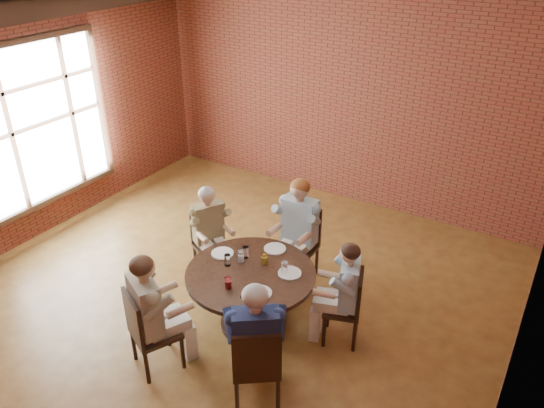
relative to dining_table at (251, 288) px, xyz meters
The scene contains 29 objects.
floor 0.77m from the dining_table, behind, with size 7.00×7.00×0.00m, color olive.
ceiling 2.93m from the dining_table, behind, with size 7.00×7.00×0.00m, color white.
wall_back 3.73m from the dining_table, 99.18° to the left, with size 7.00×7.00×0.00m, color brown.
wall_left 3.99m from the dining_table, behind, with size 7.00×7.00×0.00m, color brown.
wall_right 2.93m from the dining_table, ahead, with size 7.00×7.00×0.00m, color brown.
ceiling_beam 4.08m from the dining_table, behind, with size 0.22×6.90×0.26m, color black.
window 3.93m from the dining_table, behind, with size 0.10×2.16×2.36m.
dining_table is the anchor object (origin of this frame).
chair_a 1.10m from the dining_table, 18.62° to the left, with size 0.50×0.50×0.90m.
diner_a 1.03m from the dining_table, 18.62° to the left, with size 0.48×0.60×1.26m, color teal, non-canonical shape.
chair_b 1.18m from the dining_table, 90.82° to the left, with size 0.47×0.47×0.98m.
diner_b 1.10m from the dining_table, 90.82° to the left, with size 0.57×0.70×1.40m, color #9DB8C8, non-canonical shape.
chair_c 1.21m from the dining_table, 150.57° to the left, with size 0.54×0.54×0.91m.
diner_c 1.14m from the dining_table, 150.57° to the left, with size 0.49×0.61×1.28m, color brown, non-canonical shape.
chair_d 1.23m from the dining_table, 116.26° to the right, with size 0.60×0.60×0.96m.
diner_d 1.15m from the dining_table, 116.26° to the right, with size 0.56×0.68×1.38m, color #C5AC9A, non-canonical shape.
chair_e 1.14m from the dining_table, 54.05° to the right, with size 0.63×0.63×0.96m.
diner_e 1.06m from the dining_table, 54.05° to the right, with size 0.56×0.69×1.38m, color #192348, non-canonical shape.
plate_a 0.49m from the dining_table, 27.35° to the left, with size 0.26×0.26×0.01m, color white.
plate_b 0.58m from the dining_table, 90.68° to the left, with size 0.26×0.26×0.01m, color white.
plate_c 0.55m from the dining_table, 164.76° to the left, with size 0.26×0.26×0.01m, color white.
plate_d 0.45m from the dining_table, 42.75° to the right, with size 0.26×0.26×0.01m, color white.
glass_a 0.47m from the dining_table, 29.66° to the left, with size 0.07×0.07×0.14m, color white.
glass_b 0.36m from the dining_table, 78.39° to the left, with size 0.07×0.07×0.14m, color white.
glass_c 0.41m from the dining_table, 134.74° to the left, with size 0.07×0.07×0.14m, color white.
glass_d 0.37m from the dining_table, 150.97° to the left, with size 0.07×0.07×0.14m, color white.
glass_e 0.41m from the dining_table, behind, with size 0.07×0.07×0.14m, color white.
glass_f 0.46m from the dining_table, 97.03° to the right, with size 0.07×0.07×0.14m, color white.
smartphone 0.45m from the dining_table, 64.59° to the right, with size 0.07×0.14×0.01m, color black.
Camera 1 is at (3.25, -3.95, 4.21)m, focal length 35.00 mm.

